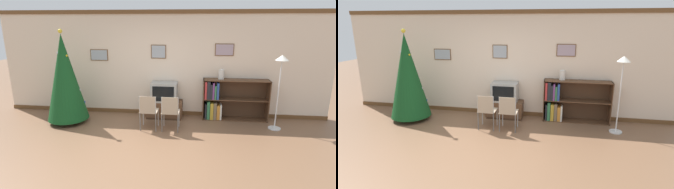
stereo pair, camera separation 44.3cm
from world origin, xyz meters
The scene contains 10 objects.
ground_plane centered at (0.00, 0.00, 0.00)m, with size 24.00×24.00×0.00m, color brown.
wall_back centered at (0.00, 2.44, 1.35)m, with size 8.54×0.11×2.70m.
christmas_tree centered at (-2.17, 1.55, 1.12)m, with size 0.97×0.97×2.26m.
tv_console centered at (0.14, 2.15, 0.22)m, with size 0.93×0.45×0.44m.
television centered at (0.14, 2.14, 0.68)m, with size 0.66×0.44×0.49m.
folding_chair_left centered at (-0.11, 1.28, 0.47)m, with size 0.40×0.40×0.82m.
folding_chair_right centered at (0.39, 1.28, 0.47)m, with size 0.40×0.40×0.82m.
bookshelf centered at (1.63, 2.20, 0.49)m, with size 1.61×0.36×1.03m.
vase centered at (1.56, 2.25, 1.16)m, with size 0.14×0.14×0.24m.
standing_lamp centered at (2.79, 1.66, 1.32)m, with size 0.28×0.28×1.72m.
Camera 2 is at (1.41, -4.19, 2.39)m, focal length 28.00 mm.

